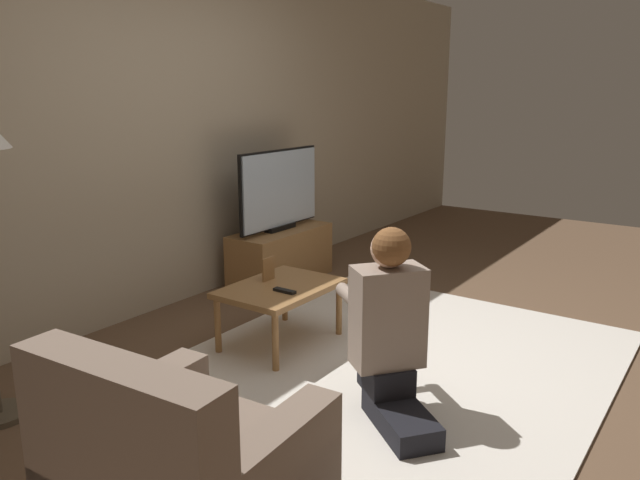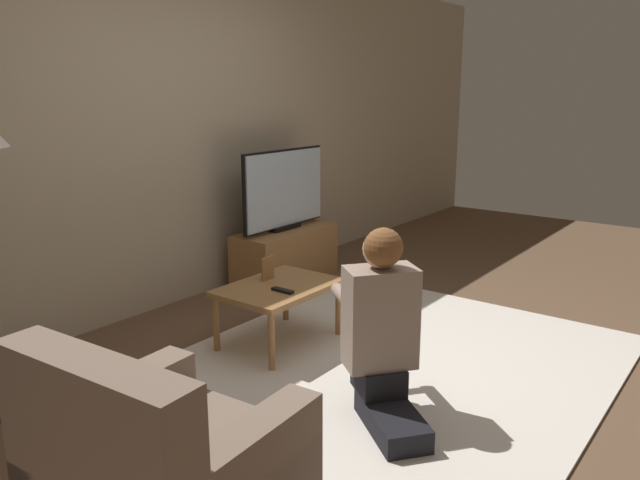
% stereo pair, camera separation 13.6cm
% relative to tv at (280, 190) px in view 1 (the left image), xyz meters
% --- Properties ---
extents(ground_plane, '(10.00, 10.00, 0.00)m').
position_rel_tv_xyz_m(ground_plane, '(-0.99, -1.58, -0.78)').
color(ground_plane, brown).
extents(wall_back, '(10.00, 0.06, 2.60)m').
position_rel_tv_xyz_m(wall_back, '(-0.99, 0.35, 0.52)').
color(wall_back, tan).
rests_on(wall_back, ground_plane).
extents(rug, '(2.85, 2.29, 0.02)m').
position_rel_tv_xyz_m(rug, '(-0.99, -1.58, -0.77)').
color(rug, silver).
rests_on(rug, ground_plane).
extents(tv_stand, '(0.95, 0.40, 0.44)m').
position_rel_tv_xyz_m(tv_stand, '(0.00, -0.00, -0.56)').
color(tv_stand, olive).
rests_on(tv_stand, ground_plane).
extents(tv, '(0.96, 0.08, 0.66)m').
position_rel_tv_xyz_m(tv, '(0.00, 0.00, 0.00)').
color(tv, black).
rests_on(tv, tv_stand).
extents(coffee_table, '(0.74, 0.53, 0.40)m').
position_rel_tv_xyz_m(coffee_table, '(-1.06, -0.84, -0.43)').
color(coffee_table, olive).
rests_on(coffee_table, ground_plane).
extents(person_kneeling, '(0.71, 0.80, 0.95)m').
position_rel_tv_xyz_m(person_kneeling, '(-1.45, -1.82, -0.31)').
color(person_kneeling, black).
rests_on(person_kneeling, rug).
extents(picture_frame, '(0.11, 0.01, 0.15)m').
position_rel_tv_xyz_m(picture_frame, '(-1.02, -0.71, -0.31)').
color(picture_frame, olive).
rests_on(picture_frame, coffee_table).
extents(remote, '(0.04, 0.15, 0.02)m').
position_rel_tv_xyz_m(remote, '(-1.15, -0.95, -0.37)').
color(remote, black).
rests_on(remote, coffee_table).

